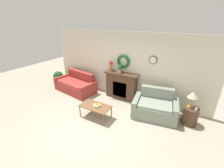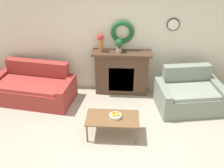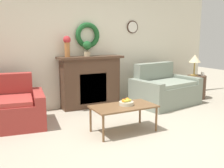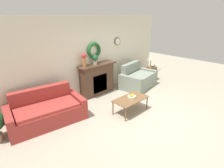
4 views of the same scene
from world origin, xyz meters
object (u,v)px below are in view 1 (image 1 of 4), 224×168
(mug, at_px, (196,109))
(potted_plant_floor_by_couch, at_px, (58,77))
(side_table_by_loveseat, at_px, (190,116))
(fruit_bowl, at_px, (97,105))
(coffee_table, at_px, (95,107))
(potted_plant_on_mantel, at_px, (120,68))
(fireplace, at_px, (121,86))
(table_lamp, at_px, (193,95))
(vase_on_mantel_left, at_px, (111,65))
(couch_left, at_px, (76,85))
(loveseat_right, at_px, (155,107))

(mug, relative_size, potted_plant_floor_by_couch, 0.12)
(side_table_by_loveseat, bearing_deg, fruit_bowl, -156.68)
(coffee_table, bearing_deg, potted_plant_on_mantel, 88.15)
(fireplace, xyz_separation_m, mug, (2.79, -0.56, 0.06))
(table_lamp, bearing_deg, fireplace, 170.72)
(side_table_by_loveseat, bearing_deg, vase_on_mantel_left, 171.43)
(couch_left, bearing_deg, fruit_bowl, -22.25)
(potted_plant_on_mantel, bearing_deg, mug, -10.71)
(vase_on_mantel_left, relative_size, potted_plant_floor_by_couch, 0.58)
(fireplace, height_order, potted_plant_floor_by_couch, fireplace)
(loveseat_right, xyz_separation_m, vase_on_mantel_left, (-2.09, 0.58, 1.05))
(vase_on_mantel_left, bearing_deg, fireplace, -0.61)
(coffee_table, xyz_separation_m, vase_on_mantel_left, (-0.38, 1.68, 0.98))
(couch_left, bearing_deg, mug, 7.01)
(loveseat_right, relative_size, vase_on_mantel_left, 3.68)
(fruit_bowl, bearing_deg, loveseat_right, 33.36)
(loveseat_right, relative_size, potted_plant_on_mantel, 4.88)
(loveseat_right, relative_size, side_table_by_loveseat, 2.74)
(mug, xyz_separation_m, potted_plant_on_mantel, (-2.86, 0.54, 0.69))
(loveseat_right, xyz_separation_m, coffee_table, (-1.71, -1.10, 0.07))
(potted_plant_on_mantel, bearing_deg, vase_on_mantel_left, 177.36)
(mug, bearing_deg, fireplace, 168.73)
(loveseat_right, height_order, coffee_table, loveseat_right)
(couch_left, relative_size, vase_on_mantel_left, 4.73)
(fruit_bowl, distance_m, potted_plant_on_mantel, 1.85)
(potted_plant_on_mantel, bearing_deg, potted_plant_floor_by_couch, -173.20)
(loveseat_right, height_order, vase_on_mantel_left, vase_on_mantel_left)
(couch_left, distance_m, side_table_by_loveseat, 4.80)
(coffee_table, bearing_deg, side_table_by_loveseat, 23.11)
(fireplace, relative_size, couch_left, 0.70)
(fruit_bowl, height_order, vase_on_mantel_left, vase_on_mantel_left)
(side_table_by_loveseat, relative_size, potted_plant_floor_by_couch, 0.78)
(couch_left, relative_size, table_lamp, 3.93)
(loveseat_right, bearing_deg, coffee_table, -156.73)
(coffee_table, relative_size, mug, 11.63)
(fruit_bowl, relative_size, potted_plant_floor_by_couch, 0.32)
(loveseat_right, relative_size, fruit_bowl, 6.59)
(couch_left, height_order, fruit_bowl, couch_left)
(loveseat_right, height_order, potted_plant_floor_by_couch, loveseat_right)
(side_table_by_loveseat, bearing_deg, coffee_table, -156.89)
(side_table_by_loveseat, xyz_separation_m, vase_on_mantel_left, (-3.19, 0.48, 1.09))
(vase_on_mantel_left, height_order, potted_plant_on_mantel, vase_on_mantel_left)
(fireplace, height_order, couch_left, fireplace)
(side_table_by_loveseat, height_order, table_lamp, table_lamp)
(fruit_bowl, height_order, table_lamp, table_lamp)
(potted_plant_floor_by_couch, bearing_deg, loveseat_right, -1.98)
(couch_left, xyz_separation_m, coffee_table, (2.00, -1.22, 0.09))
(potted_plant_floor_by_couch, bearing_deg, fruit_bowl, -21.25)
(couch_left, distance_m, potted_plant_on_mantel, 2.32)
(coffee_table, distance_m, side_table_by_loveseat, 3.05)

